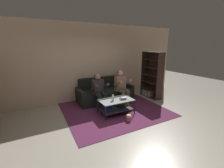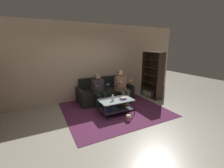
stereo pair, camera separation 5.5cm
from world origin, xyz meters
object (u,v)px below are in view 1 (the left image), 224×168
object	(u,v)px
couch	(105,93)
person_seated_left	(99,89)
coffee_table	(116,105)
book_stack	(123,98)
person_seated_right	(122,86)
bookshelf	(152,78)
vase	(113,98)
popcorn_tub	(129,118)

from	to	relation	value
couch	person_seated_left	bearing A→B (deg)	-130.35
coffee_table	book_stack	world-z (taller)	book_stack
person_seated_right	person_seated_left	bearing A→B (deg)	-179.71
book_stack	bookshelf	bearing A→B (deg)	24.49
person_seated_right	vase	size ratio (longest dim) A/B	6.33
couch	vase	distance (m)	1.36
coffee_table	bookshelf	bearing A→B (deg)	20.47
coffee_table	popcorn_tub	xyz separation A→B (m)	(0.08, -0.59, -0.20)
couch	person_seated_right	size ratio (longest dim) A/B	1.74
person_seated_left	coffee_table	bearing A→B (deg)	-70.00
person_seated_left	person_seated_right	bearing A→B (deg)	0.29
coffee_table	bookshelf	xyz separation A→B (m)	(2.12, 0.79, 0.48)
coffee_table	book_stack	bearing A→B (deg)	-22.89
person_seated_left	popcorn_tub	distance (m)	1.46
person_seated_left	person_seated_right	distance (m)	0.90
person_seated_right	bookshelf	size ratio (longest dim) A/B	0.66
person_seated_right	popcorn_tub	bearing A→B (deg)	-112.79
bookshelf	popcorn_tub	distance (m)	2.55
coffee_table	person_seated_left	bearing A→B (deg)	110.00
person_seated_left	bookshelf	xyz separation A→B (m)	(2.39, 0.07, 0.13)
popcorn_tub	couch	bearing A→B (deg)	86.77
vase	book_stack	xyz separation A→B (m)	(0.35, -0.04, -0.06)
couch	person_seated_left	distance (m)	0.77
person_seated_right	bookshelf	distance (m)	1.50
couch	book_stack	xyz separation A→B (m)	(0.01, -1.33, 0.20)
vase	popcorn_tub	world-z (taller)	vase
person_seated_right	bookshelf	bearing A→B (deg)	2.52
couch	bookshelf	size ratio (longest dim) A/B	1.14
coffee_table	vase	size ratio (longest dim) A/B	5.57
book_stack	bookshelf	xyz separation A→B (m)	(1.92, 0.88, 0.28)
couch	person_seated_left	world-z (taller)	person_seated_left
vase	bookshelf	xyz separation A→B (m)	(2.27, 0.84, 0.22)
couch	vase	world-z (taller)	couch
couch	bookshelf	xyz separation A→B (m)	(1.94, -0.46, 0.48)
bookshelf	couch	bearing A→B (deg)	166.73
book_stack	popcorn_tub	bearing A→B (deg)	-103.21
vase	person_seated_right	bearing A→B (deg)	44.82
person_seated_right	coffee_table	xyz separation A→B (m)	(-0.63, -0.73, -0.36)
person_seated_left	vase	distance (m)	0.78
vase	coffee_table	bearing A→B (deg)	17.95
person_seated_right	popcorn_tub	distance (m)	1.53
coffee_table	person_seated_right	bearing A→B (deg)	48.95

